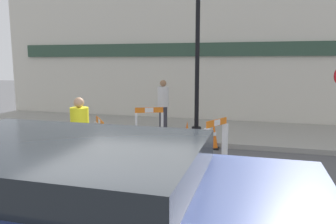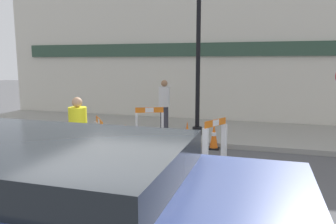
{
  "view_description": "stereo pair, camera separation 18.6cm",
  "coord_description": "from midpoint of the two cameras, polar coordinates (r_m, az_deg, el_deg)",
  "views": [
    {
      "loc": [
        1.63,
        -4.3,
        2.36
      ],
      "look_at": [
        -0.69,
        4.16,
        1.0
      ],
      "focal_mm": 35.0,
      "sensor_mm": 36.0,
      "label": 1
    },
    {
      "loc": [
        1.81,
        -4.25,
        2.36
      ],
      "look_at": [
        -0.69,
        4.16,
        1.0
      ],
      "focal_mm": 35.0,
      "sensor_mm": 36.0,
      "label": 2
    }
  ],
  "objects": [
    {
      "name": "ground_plane",
      "position": [
        5.18,
        -6.19,
        -18.36
      ],
      "size": [
        60.0,
        60.0,
        0.0
      ],
      "primitive_type": "plane",
      "color": "#4C4C4F"
    },
    {
      "name": "sidewalk_slab",
      "position": [
        10.97,
        5.98,
        -3.29
      ],
      "size": [
        18.0,
        3.62,
        0.14
      ],
      "color": "gray",
      "rests_on": "ground_plane"
    },
    {
      "name": "storefront_facade",
      "position": [
        12.59,
        7.61,
        10.53
      ],
      "size": [
        18.0,
        0.22,
        5.5
      ],
      "color": "beige",
      "rests_on": "ground_plane"
    },
    {
      "name": "streetlamp_post",
      "position": [
        9.89,
        4.64,
        14.06
      ],
      "size": [
        0.44,
        0.44,
        4.84
      ],
      "color": "black",
      "rests_on": "sidewalk_slab"
    },
    {
      "name": "barricade_0",
      "position": [
        8.26,
        -12.36,
        -4.14
      ],
      "size": [
        0.68,
        0.85,
        0.97
      ],
      "rotation": [
        0.0,
        0.0,
        5.36
      ],
      "color": "white",
      "rests_on": "ground_plane"
    },
    {
      "name": "barricade_1",
      "position": [
        7.57,
        7.71,
        -4.97
      ],
      "size": [
        0.47,
        0.77,
        1.06
      ],
      "rotation": [
        0.0,
        0.0,
        7.39
      ],
      "color": "white",
      "rests_on": "ground_plane"
    },
    {
      "name": "barricade_2",
      "position": [
        9.31,
        -3.85,
        -2.26
      ],
      "size": [
        0.78,
        0.43,
        1.08
      ],
      "rotation": [
        0.0,
        0.0,
        9.83
      ],
      "color": "white",
      "rests_on": "ground_plane"
    },
    {
      "name": "traffic_cone_0",
      "position": [
        9.4,
        -10.64,
        -4.5
      ],
      "size": [
        0.3,
        0.3,
        0.46
      ],
      "color": "black",
      "rests_on": "ground_plane"
    },
    {
      "name": "traffic_cone_1",
      "position": [
        9.7,
        -8.04,
        -3.78
      ],
      "size": [
        0.3,
        0.3,
        0.54
      ],
      "color": "black",
      "rests_on": "ground_plane"
    },
    {
      "name": "traffic_cone_2",
      "position": [
        9.22,
        0.52,
        -4.45
      ],
      "size": [
        0.3,
        0.3,
        0.51
      ],
      "color": "black",
      "rests_on": "ground_plane"
    },
    {
      "name": "traffic_cone_3",
      "position": [
        8.98,
        7.4,
        -4.18
      ],
      "size": [
        0.3,
        0.3,
        0.73
      ],
      "color": "black",
      "rests_on": "ground_plane"
    },
    {
      "name": "traffic_cone_4",
      "position": [
        7.26,
        -6.09,
        -7.96
      ],
      "size": [
        0.3,
        0.3,
        0.57
      ],
      "color": "black",
      "rests_on": "ground_plane"
    },
    {
      "name": "traffic_cone_5",
      "position": [
        9.11,
        2.75,
        -3.93
      ],
      "size": [
        0.3,
        0.3,
        0.73
      ],
      "color": "black",
      "rests_on": "ground_plane"
    },
    {
      "name": "person_worker",
      "position": [
        6.95,
        -15.78,
        -3.85
      ],
      "size": [
        0.5,
        0.5,
        1.65
      ],
      "rotation": [
        0.0,
        0.0,
        1.08
      ],
      "color": "#33333D",
      "rests_on": "ground_plane"
    },
    {
      "name": "person_pedestrian",
      "position": [
        10.59,
        -1.35,
        1.47
      ],
      "size": [
        0.44,
        0.44,
        1.63
      ],
      "rotation": [
        0.0,
        0.0,
        3.36
      ],
      "color": "#33333D",
      "rests_on": "sidewalk_slab"
    }
  ]
}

